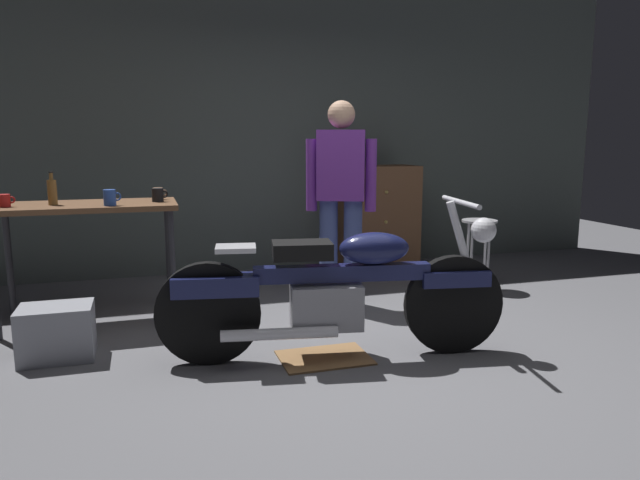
{
  "coord_description": "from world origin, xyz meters",
  "views": [
    {
      "loc": [
        -1.25,
        -3.26,
        1.37
      ],
      "look_at": [
        -0.04,
        0.7,
        0.65
      ],
      "focal_mm": 32.72,
      "sensor_mm": 36.0,
      "label": 1
    }
  ],
  "objects_px": {
    "wooden_dresser": "(377,219)",
    "bottle": "(52,191)",
    "shop_stool": "(479,235)",
    "mug_brown_stoneware": "(158,193)",
    "mug_black_matte": "(158,195)",
    "mug_blue_enamel": "(110,198)",
    "storage_bin": "(57,332)",
    "mug_red_diner": "(4,201)",
    "motorcycle": "(337,289)",
    "person_standing": "(341,194)"
  },
  "relations": [
    {
      "from": "wooden_dresser",
      "to": "mug_blue_enamel",
      "type": "distance_m",
      "value": 2.83
    },
    {
      "from": "wooden_dresser",
      "to": "bottle",
      "type": "bearing_deg",
      "value": -161.07
    },
    {
      "from": "mug_brown_stoneware",
      "to": "bottle",
      "type": "distance_m",
      "value": 0.76
    },
    {
      "from": "storage_bin",
      "to": "mug_blue_enamel",
      "type": "height_order",
      "value": "mug_blue_enamel"
    },
    {
      "from": "mug_black_matte",
      "to": "mug_red_diner",
      "type": "bearing_deg",
      "value": -177.14
    },
    {
      "from": "mug_brown_stoneware",
      "to": "bottle",
      "type": "relative_size",
      "value": 0.46
    },
    {
      "from": "motorcycle",
      "to": "person_standing",
      "type": "height_order",
      "value": "person_standing"
    },
    {
      "from": "shop_stool",
      "to": "bottle",
      "type": "bearing_deg",
      "value": -178.97
    },
    {
      "from": "mug_red_diner",
      "to": "mug_black_matte",
      "type": "height_order",
      "value": "mug_black_matte"
    },
    {
      "from": "shop_stool",
      "to": "mug_blue_enamel",
      "type": "bearing_deg",
      "value": -175.8
    },
    {
      "from": "storage_bin",
      "to": "mug_brown_stoneware",
      "type": "bearing_deg",
      "value": 53.06
    },
    {
      "from": "storage_bin",
      "to": "bottle",
      "type": "height_order",
      "value": "bottle"
    },
    {
      "from": "motorcycle",
      "to": "mug_brown_stoneware",
      "type": "bearing_deg",
      "value": 135.27
    },
    {
      "from": "person_standing",
      "to": "shop_stool",
      "type": "distance_m",
      "value": 1.46
    },
    {
      "from": "storage_bin",
      "to": "mug_black_matte",
      "type": "xyz_separation_m",
      "value": [
        0.67,
        0.73,
        0.78
      ]
    },
    {
      "from": "person_standing",
      "to": "bottle",
      "type": "distance_m",
      "value": 2.16
    },
    {
      "from": "shop_stool",
      "to": "mug_brown_stoneware",
      "type": "bearing_deg",
      "value": 177.55
    },
    {
      "from": "motorcycle",
      "to": "person_standing",
      "type": "bearing_deg",
      "value": 79.55
    },
    {
      "from": "mug_brown_stoneware",
      "to": "person_standing",
      "type": "bearing_deg",
      "value": -10.7
    },
    {
      "from": "person_standing",
      "to": "mug_brown_stoneware",
      "type": "xyz_separation_m",
      "value": [
        -1.42,
        0.27,
        0.02
      ]
    },
    {
      "from": "person_standing",
      "to": "storage_bin",
      "type": "distance_m",
      "value": 2.32
    },
    {
      "from": "shop_stool",
      "to": "mug_brown_stoneware",
      "type": "height_order",
      "value": "mug_brown_stoneware"
    },
    {
      "from": "motorcycle",
      "to": "shop_stool",
      "type": "distance_m",
      "value": 2.21
    },
    {
      "from": "storage_bin",
      "to": "mug_black_matte",
      "type": "bearing_deg",
      "value": 47.29
    },
    {
      "from": "shop_stool",
      "to": "mug_black_matte",
      "type": "xyz_separation_m",
      "value": [
        -2.82,
        -0.06,
        0.45
      ]
    },
    {
      "from": "storage_bin",
      "to": "mug_brown_stoneware",
      "type": "xyz_separation_m",
      "value": [
        0.68,
        0.9,
        0.78
      ]
    },
    {
      "from": "mug_black_matte",
      "to": "bottle",
      "type": "xyz_separation_m",
      "value": [
        -0.73,
        -0.01,
        0.05
      ]
    },
    {
      "from": "mug_blue_enamel",
      "to": "mug_brown_stoneware",
      "type": "bearing_deg",
      "value": 45.91
    },
    {
      "from": "storage_bin",
      "to": "mug_red_diner",
      "type": "relative_size",
      "value": 3.78
    },
    {
      "from": "bottle",
      "to": "wooden_dresser",
      "type": "bearing_deg",
      "value": 18.93
    },
    {
      "from": "shop_stool",
      "to": "mug_brown_stoneware",
      "type": "relative_size",
      "value": 5.83
    },
    {
      "from": "shop_stool",
      "to": "mug_blue_enamel",
      "type": "relative_size",
      "value": 5.25
    },
    {
      "from": "bottle",
      "to": "mug_red_diner",
      "type": "bearing_deg",
      "value": -171.99
    },
    {
      "from": "mug_black_matte",
      "to": "mug_blue_enamel",
      "type": "height_order",
      "value": "mug_blue_enamel"
    },
    {
      "from": "motorcycle",
      "to": "storage_bin",
      "type": "height_order",
      "value": "motorcycle"
    },
    {
      "from": "mug_red_diner",
      "to": "bottle",
      "type": "bearing_deg",
      "value": 8.01
    },
    {
      "from": "person_standing",
      "to": "bottle",
      "type": "bearing_deg",
      "value": 20.28
    },
    {
      "from": "mug_blue_enamel",
      "to": "shop_stool",
      "type": "bearing_deg",
      "value": 4.2
    },
    {
      "from": "shop_stool",
      "to": "bottle",
      "type": "distance_m",
      "value": 3.59
    },
    {
      "from": "motorcycle",
      "to": "bottle",
      "type": "xyz_separation_m",
      "value": [
        -1.75,
        1.22,
        0.55
      ]
    },
    {
      "from": "motorcycle",
      "to": "storage_bin",
      "type": "distance_m",
      "value": 1.78
    },
    {
      "from": "motorcycle",
      "to": "bottle",
      "type": "distance_m",
      "value": 2.2
    },
    {
      "from": "mug_brown_stoneware",
      "to": "storage_bin",
      "type": "bearing_deg",
      "value": -126.94
    },
    {
      "from": "person_standing",
      "to": "shop_stool",
      "type": "height_order",
      "value": "person_standing"
    },
    {
      "from": "wooden_dresser",
      "to": "mug_black_matte",
      "type": "distance_m",
      "value": 2.45
    },
    {
      "from": "shop_stool",
      "to": "storage_bin",
      "type": "distance_m",
      "value": 3.59
    },
    {
      "from": "motorcycle",
      "to": "mug_blue_enamel",
      "type": "height_order",
      "value": "mug_blue_enamel"
    },
    {
      "from": "mug_black_matte",
      "to": "bottle",
      "type": "height_order",
      "value": "bottle"
    },
    {
      "from": "bottle",
      "to": "motorcycle",
      "type": "bearing_deg",
      "value": -34.9
    },
    {
      "from": "person_standing",
      "to": "storage_bin",
      "type": "xyz_separation_m",
      "value": [
        -2.1,
        -0.63,
        -0.76
      ]
    }
  ]
}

